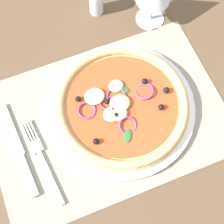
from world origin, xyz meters
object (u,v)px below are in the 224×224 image
(fork, at_px, (41,157))
(pepper_shaker, at_px, (96,1))
(plate, at_px, (122,108))
(pizza, at_px, (121,104))
(knife, at_px, (17,147))

(fork, xyz_separation_m, pepper_shaker, (0.22, 0.29, 0.03))
(plate, xyz_separation_m, pepper_shaker, (0.04, 0.25, 0.02))
(pepper_shaker, bearing_deg, pizza, -99.36)
(fork, bearing_deg, knife, 41.39)
(pizza, xyz_separation_m, pepper_shaker, (0.04, 0.25, 0.01))
(plate, xyz_separation_m, fork, (-0.18, -0.04, -0.00))
(fork, relative_size, knife, 0.90)
(pizza, height_order, knife, pizza)
(fork, bearing_deg, plate, -84.53)
(plate, xyz_separation_m, knife, (-0.22, -0.00, -0.00))
(pepper_shaker, bearing_deg, plate, -99.19)
(fork, bearing_deg, pepper_shaker, -43.66)
(plate, relative_size, pepper_shaker, 4.41)
(plate, height_order, fork, plate)
(fork, bearing_deg, pizza, -84.42)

